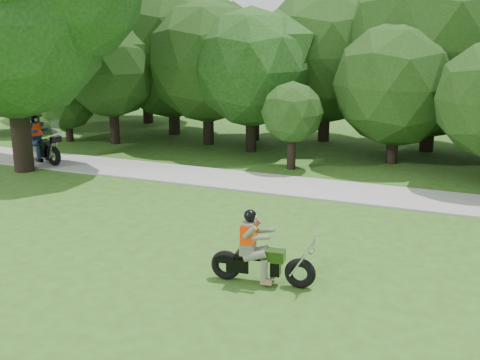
% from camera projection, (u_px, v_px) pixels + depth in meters
% --- Properties ---
extents(ground, '(100.00, 100.00, 0.00)m').
position_uv_depth(ground, '(227.00, 299.00, 11.61)').
color(ground, '#335217').
rests_on(ground, ground).
extents(walkway, '(60.00, 2.20, 0.06)m').
position_uv_depth(walkway, '(327.00, 190.00, 18.77)').
color(walkway, gray).
rests_on(walkway, ground).
extents(tree_line, '(40.02, 12.12, 7.76)m').
position_uv_depth(tree_line, '(401.00, 60.00, 23.29)').
color(tree_line, black).
rests_on(tree_line, ground).
extents(big_tree_west, '(8.64, 6.56, 9.96)m').
position_uv_depth(big_tree_west, '(15.00, 1.00, 19.99)').
color(big_tree_west, black).
rests_on(big_tree_west, ground).
extents(chopper_motorcycle, '(2.19, 0.66, 1.57)m').
position_uv_depth(chopper_motorcycle, '(257.00, 257.00, 12.16)').
color(chopper_motorcycle, black).
rests_on(chopper_motorcycle, ground).
extents(touring_motorcycle, '(2.25, 1.14, 1.75)m').
position_uv_depth(touring_motorcycle, '(38.00, 145.00, 22.05)').
color(touring_motorcycle, black).
rests_on(touring_motorcycle, walkway).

